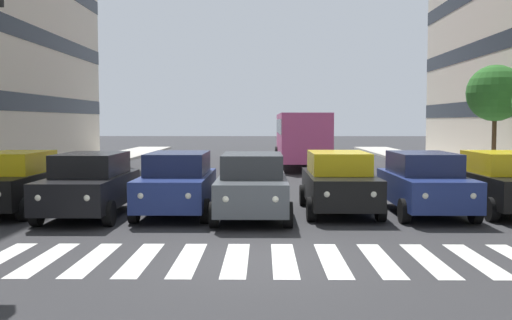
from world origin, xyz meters
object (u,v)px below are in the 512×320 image
at_px(car_1, 424,183).
at_px(bus_behind_traffic, 301,134).
at_px(car_3, 252,185).
at_px(car_6, 13,181).
at_px(car_4, 178,183).
at_px(car_5, 90,184).
at_px(car_2, 339,182).
at_px(car_0, 504,182).
at_px(street_tree_2, 495,93).

relative_size(car_1, bus_behind_traffic, 0.42).
bearing_deg(car_3, car_6, -7.12).
xyz_separation_m(car_3, bus_behind_traffic, (-2.43, -17.78, 0.97)).
bearing_deg(car_4, car_5, 10.04).
xyz_separation_m(car_3, car_6, (6.81, -0.85, 0.00)).
distance_m(car_4, car_6, 4.73).
distance_m(car_2, car_4, 4.54).
xyz_separation_m(car_1, car_6, (11.58, -0.20, 0.00)).
bearing_deg(car_5, car_4, -169.96).
bearing_deg(car_4, car_6, -3.21).
bearing_deg(car_3, car_2, -159.08).
height_order(car_0, car_6, same).
xyz_separation_m(car_2, street_tree_2, (-8.29, -10.08, 2.95)).
bearing_deg(bus_behind_traffic, car_6, 61.36).
height_order(bus_behind_traffic, street_tree_2, street_tree_2).
bearing_deg(bus_behind_traffic, car_5, 68.73).
distance_m(car_5, car_6, 2.48).
xyz_separation_m(car_5, car_6, (2.39, -0.68, 0.00)).
bearing_deg(car_1, car_6, -0.98).
height_order(car_2, street_tree_2, street_tree_2).
height_order(car_1, car_6, same).
bearing_deg(car_2, car_3, 20.92).
bearing_deg(car_1, car_2, -6.76).
height_order(car_1, car_5, same).
relative_size(car_4, car_5, 1.00).
xyz_separation_m(car_1, car_5, (9.19, 0.48, 0.00)).
relative_size(car_1, car_6, 1.00).
bearing_deg(car_0, car_3, 7.37).
xyz_separation_m(car_0, car_1, (2.32, 0.26, 0.00)).
height_order(car_1, car_3, same).
bearing_deg(car_2, street_tree_2, -129.43).
relative_size(car_0, bus_behind_traffic, 0.42).
xyz_separation_m(car_2, bus_behind_traffic, (0.00, -16.85, 0.97)).
height_order(car_6, bus_behind_traffic, bus_behind_traffic).
xyz_separation_m(car_2, car_5, (6.85, 0.76, 0.00)).
height_order(car_4, car_6, same).
relative_size(car_3, car_4, 1.00).
height_order(car_5, bus_behind_traffic, bus_behind_traffic).
relative_size(car_6, bus_behind_traffic, 0.42).
relative_size(car_2, street_tree_2, 0.89).
distance_m(car_2, street_tree_2, 13.37).
distance_m(car_2, car_3, 2.61).
distance_m(car_5, bus_behind_traffic, 18.91).
height_order(car_1, street_tree_2, street_tree_2).
bearing_deg(car_1, car_5, 2.98).
distance_m(car_0, car_1, 2.33).
distance_m(car_1, car_2, 2.36).
height_order(car_5, car_6, same).
relative_size(car_5, street_tree_2, 0.89).
bearing_deg(car_0, car_6, 0.27).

